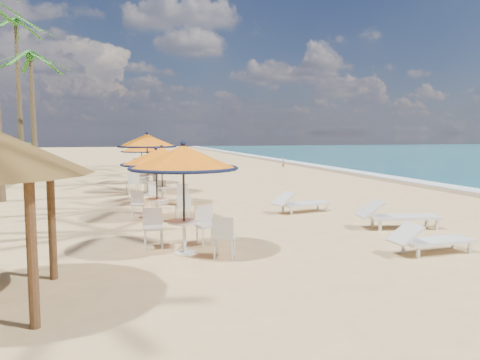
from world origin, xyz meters
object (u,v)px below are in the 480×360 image
object	(u,v)px
lounger_near	(429,239)
lounger_mid	(396,215)
station_0	(185,171)
station_4	(143,153)
station_1	(157,164)
station_2	(162,161)
station_3	(146,148)
lounger_far	(300,202)

from	to	relation	value
lounger_near	lounger_mid	world-z (taller)	lounger_mid
station_0	station_4	distance (m)	14.43
station_1	station_2	size ratio (longest dim) A/B	1.02
station_0	station_3	bearing A→B (deg)	90.18
station_3	lounger_near	size ratio (longest dim) A/B	1.38
station_3	station_0	bearing A→B (deg)	-89.82
station_1	lounger_mid	xyz separation A→B (m)	(6.06, -3.00, -1.29)
lounger_far	station_3	bearing A→B (deg)	112.52
station_1	lounger_mid	bearing A→B (deg)	-26.35
station_4	lounger_near	bearing A→B (deg)	-72.88
station_3	lounger_far	world-z (taller)	station_3
station_2	station_3	world-z (taller)	station_3
station_1	lounger_near	distance (m)	7.68
station_0	lounger_near	size ratio (longest dim) A/B	1.26
station_2	station_1	bearing A→B (deg)	-98.90
lounger_near	lounger_far	world-z (taller)	lounger_far
lounger_near	lounger_mid	size ratio (longest dim) A/B	0.84
station_0	station_2	distance (m)	7.20
station_0	station_2	size ratio (longest dim) A/B	1.13
station_2	station_3	distance (m)	3.41
station_1	lounger_far	distance (m)	4.75
station_0	lounger_mid	distance (m)	6.09
station_0	lounger_mid	world-z (taller)	station_0
station_3	lounger_near	xyz separation A→B (m)	(5.00, -12.04, -1.61)
station_4	lounger_mid	world-z (taller)	station_4
station_1	lounger_mid	size ratio (longest dim) A/B	0.95
station_2	station_3	size ratio (longest dim) A/B	0.81
station_0	lounger_near	world-z (taller)	station_0
station_2	station_3	xyz separation A→B (m)	(-0.31, 3.38, 0.36)
station_0	lounger_far	distance (m)	6.14
station_0	station_3	size ratio (longest dim) A/B	0.92
station_0	station_2	bearing A→B (deg)	87.80
station_0	station_1	xyz separation A→B (m)	(-0.22, 4.04, -0.10)
station_2	station_0	bearing A→B (deg)	-92.20
station_2	lounger_far	world-z (taller)	station_2
station_3	station_4	world-z (taller)	station_3
station_2	lounger_near	bearing A→B (deg)	-61.57
station_4	lounger_mid	size ratio (longest dim) A/B	0.95
lounger_far	station_1	bearing A→B (deg)	169.18
station_3	lounger_mid	bearing A→B (deg)	-58.36
lounger_far	lounger_near	bearing A→B (deg)	-95.19
station_0	station_4	world-z (taller)	station_0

